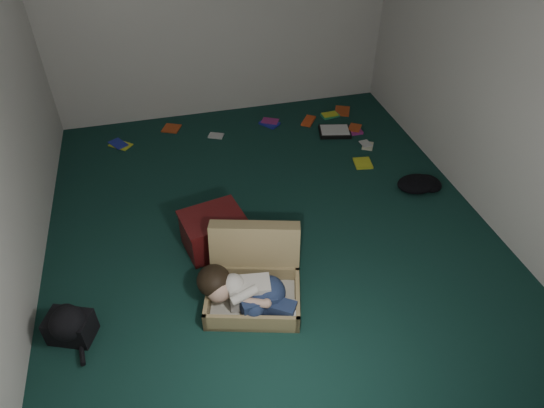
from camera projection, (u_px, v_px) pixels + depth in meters
name	position (u px, v px, depth m)	size (l,w,h in m)	color
floor	(268.00, 223.00, 4.57)	(4.50, 4.50, 0.00)	#12352E
wall_back	(219.00, 6.00, 5.42)	(4.50, 4.50, 0.00)	silver
wall_front	(394.00, 337.00, 2.06)	(4.50, 4.50, 0.00)	silver
wall_right	(495.00, 70.00, 4.12)	(4.50, 4.50, 0.00)	silver
suitcase	(254.00, 277.00, 3.83)	(0.88, 0.87, 0.53)	#9E8757
person	(246.00, 291.00, 3.66)	(0.73, 0.52, 0.33)	beige
maroon_bin	(213.00, 231.00, 4.21)	(0.59, 0.50, 0.36)	#4E1010
backpack	(70.00, 326.00, 3.52)	(0.39, 0.31, 0.24)	black
clothing_pile	(427.00, 182.00, 4.93)	(0.46, 0.38, 0.15)	black
paper_tray	(335.00, 131.00, 5.79)	(0.42, 0.35, 0.05)	black
book_scatter	(285.00, 131.00, 5.82)	(2.98, 1.51, 0.02)	yellow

